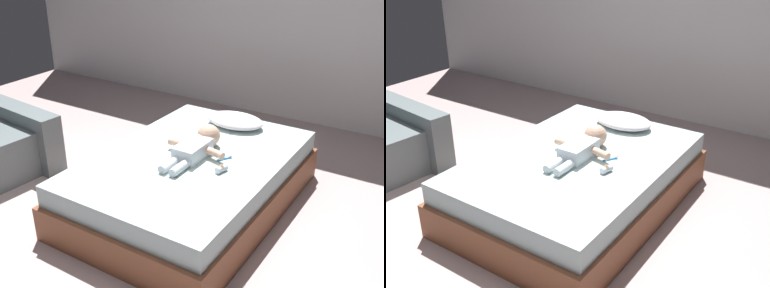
% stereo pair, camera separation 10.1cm
% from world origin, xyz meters
% --- Properties ---
extents(ground_plane, '(8.00, 8.00, 0.00)m').
position_xyz_m(ground_plane, '(0.00, 0.00, 0.00)').
color(ground_plane, '#B19A9A').
extents(wall_behind_bed, '(8.00, 0.12, 2.63)m').
position_xyz_m(wall_behind_bed, '(0.00, 3.00, 1.31)').
color(wall_behind_bed, silver).
rests_on(wall_behind_bed, ground_plane).
extents(bed, '(1.36, 1.97, 0.43)m').
position_xyz_m(bed, '(-0.05, 0.77, 0.21)').
color(bed, brown).
rests_on(bed, ground_plane).
extents(pillow, '(0.51, 0.35, 0.10)m').
position_xyz_m(pillow, '(-0.05, 1.47, 0.48)').
color(pillow, white).
rests_on(pillow, bed).
extents(baby, '(0.49, 0.67, 0.18)m').
position_xyz_m(baby, '(-0.04, 0.82, 0.50)').
color(baby, silver).
rests_on(baby, bed).
extents(toothbrush, '(0.08, 0.12, 0.02)m').
position_xyz_m(toothbrush, '(0.19, 0.86, 0.44)').
color(toothbrush, '#3797F1').
rests_on(toothbrush, bed).
extents(baby_bottle, '(0.07, 0.10, 0.07)m').
position_xyz_m(baby_bottle, '(0.26, 0.66, 0.46)').
color(baby_bottle, white).
rests_on(baby_bottle, bed).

